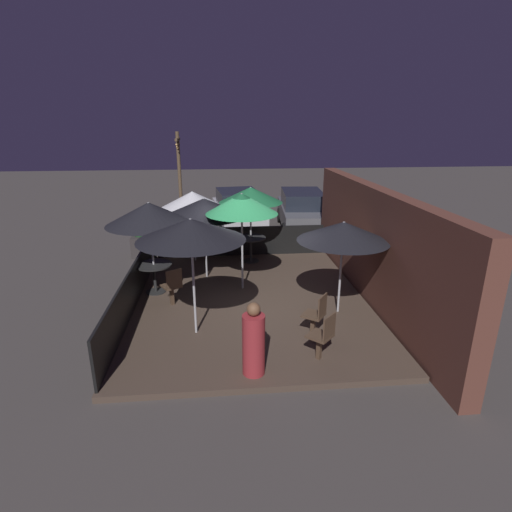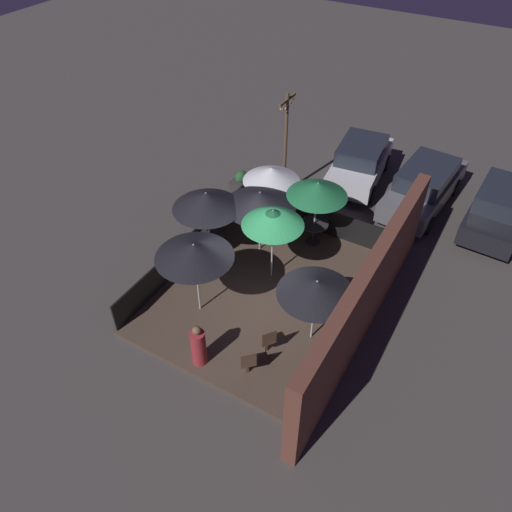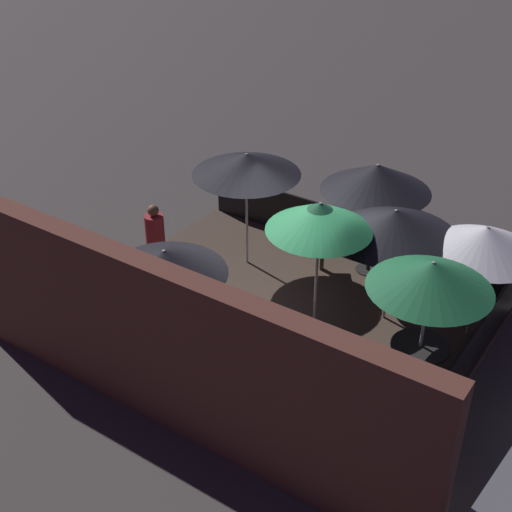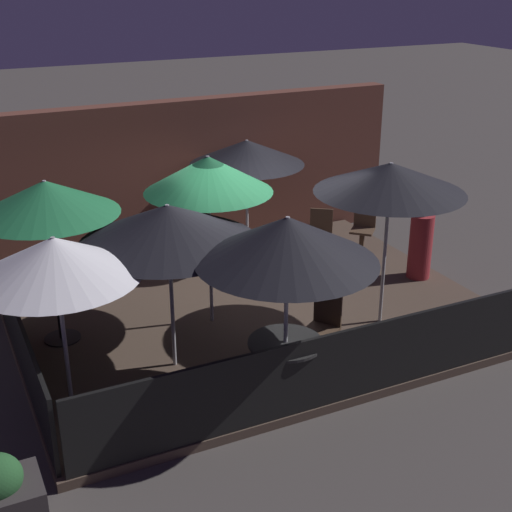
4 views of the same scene
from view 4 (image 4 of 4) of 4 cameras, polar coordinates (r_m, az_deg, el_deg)
The scene contains 18 objects.
ground_plane at distance 11.07m, azimuth -0.51°, elevation -4.68°, with size 60.00×60.00×0.00m, color #423D3A.
patio_deck at distance 11.05m, azimuth -0.51°, elevation -4.40°, with size 6.99×5.59×0.12m.
building_wall at distance 13.17m, azimuth -6.19°, elevation 6.27°, with size 8.59×0.36×2.81m.
fence_front at distance 8.68m, azimuth 7.33°, elevation -8.62°, with size 6.79×0.05×0.95m.
fence_side_left at distance 10.00m, azimuth -18.78°, elevation -5.31°, with size 0.05×5.39×0.95m.
patio_umbrella_0 at distance 7.98m, azimuth 2.53°, elevation 1.29°, with size 2.11×2.11×2.33m.
patio_umbrella_1 at distance 9.71m, azimuth -16.45°, elevation 4.49°, with size 1.91×1.91×2.32m.
patio_umbrella_2 at distance 9.96m, azimuth 10.69°, elevation 6.16°, with size 2.11×2.11×2.41m.
patio_umbrella_3 at distance 12.38m, azimuth -0.74°, elevation 8.29°, with size 2.00×2.00×2.12m.
patio_umbrella_4 at distance 9.83m, azimuth -3.85°, elevation 6.53°, with size 1.80×1.80×2.50m.
patio_umbrella_5 at distance 8.75m, azimuth -7.06°, elevation 2.57°, with size 2.24×2.24×2.22m.
patio_umbrella_6 at distance 8.10m, azimuth -15.79°, elevation -0.15°, with size 1.89×1.89×2.18m.
dining_table_0 at distance 8.61m, azimuth 2.36°, elevation -7.74°, with size 0.91×0.91×0.76m.
dining_table_1 at distance 10.23m, azimuth -15.55°, elevation -3.35°, with size 0.93×0.93×0.78m.
patio_chair_0 at distance 9.43m, azimuth 5.40°, elevation -5.58°, with size 0.55×0.55×0.94m.
patio_chair_1 at distance 12.62m, azimuth 5.17°, elevation 1.82°, with size 0.56×0.56×0.92m.
patio_chair_2 at distance 12.98m, azimuth 8.58°, elevation 2.28°, with size 0.57×0.57×0.93m.
patron_0 at distance 12.15m, azimuth 13.04°, elevation 0.96°, with size 0.52×0.52×1.33m.
Camera 4 is at (-4.18, -8.92, 5.06)m, focal length 50.00 mm.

